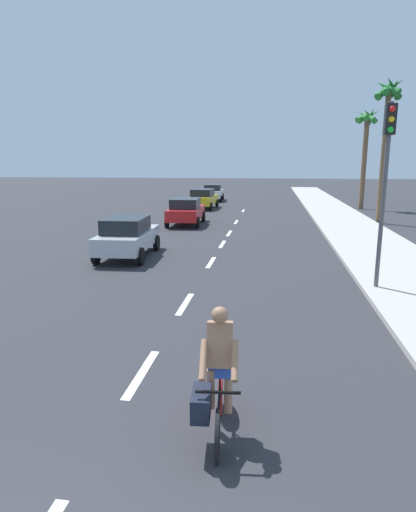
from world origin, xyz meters
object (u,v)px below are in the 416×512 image
at_px(palm_tree_far, 388,108).
at_px(palm_tree_distant, 366,133).
at_px(parked_car_red, 186,211).
at_px(cyclist, 216,379).
at_px(parked_car_silver, 127,236).
at_px(parked_car_white, 213,192).
at_px(traffic_signal, 386,163).
at_px(parked_car_yellow, 203,198).

height_order(palm_tree_far, palm_tree_distant, palm_tree_far).
xyz_separation_m(parked_car_red, palm_tree_far, (11.48, 2.38, 5.86)).
height_order(cyclist, parked_car_silver, cyclist).
relative_size(parked_car_white, traffic_signal, 0.78).
relative_size(parked_car_red, palm_tree_far, 0.50).
bearing_deg(cyclist, parked_car_white, -86.89).
relative_size(palm_tree_far, palm_tree_distant, 1.11).
xyz_separation_m(parked_car_white, traffic_signal, (8.68, -28.82, 2.77)).
relative_size(parked_car_silver, palm_tree_far, 0.47).
bearing_deg(parked_car_red, parked_car_white, 89.62).
distance_m(palm_tree_distant, traffic_signal, 23.63).
bearing_deg(traffic_signal, parked_car_silver, 158.47).
height_order(parked_car_silver, parked_car_white, same).
height_order(cyclist, parked_car_red, cyclist).
relative_size(parked_car_red, palm_tree_distant, 0.55).
bearing_deg(traffic_signal, parked_car_red, 122.83).
bearing_deg(palm_tree_far, traffic_signal, -102.88).
bearing_deg(traffic_signal, parked_car_white, 106.76).
xyz_separation_m(parked_car_white, palm_tree_distant, (12.62, -5.63, 5.02)).
xyz_separation_m(parked_car_yellow, palm_tree_distant, (12.44, 1.59, 5.02)).
distance_m(cyclist, palm_tree_distant, 31.86).
bearing_deg(parked_car_white, parked_car_silver, -92.23).
bearing_deg(palm_tree_distant, parked_car_yellow, -172.70).
height_order(parked_car_yellow, palm_tree_distant, palm_tree_distant).
relative_size(parked_car_yellow, traffic_signal, 0.82).
xyz_separation_m(cyclist, palm_tree_far, (7.10, 22.24, 5.87)).
bearing_deg(traffic_signal, cyclist, -116.74).
bearing_deg(cyclist, traffic_signal, -121.48).
distance_m(palm_tree_far, palm_tree_distant, 8.35).
distance_m(cyclist, parked_car_red, 20.34).
relative_size(cyclist, parked_car_red, 0.43).
relative_size(cyclist, parked_car_yellow, 0.43).
distance_m(parked_car_yellow, parked_car_white, 7.22).
relative_size(cyclist, palm_tree_distant, 0.23).
distance_m(parked_car_silver, parked_car_white, 25.44).
distance_m(parked_car_silver, palm_tree_distant, 23.96).
bearing_deg(parked_car_yellow, palm_tree_distant, 9.73).
distance_m(parked_car_white, traffic_signal, 30.22).
height_order(palm_tree_distant, traffic_signal, palm_tree_distant).
xyz_separation_m(parked_car_red, parked_car_yellow, (-0.43, 9.07, 0.00)).
bearing_deg(cyclist, parked_car_silver, -70.32).
distance_m(parked_car_silver, parked_car_red, 9.16).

